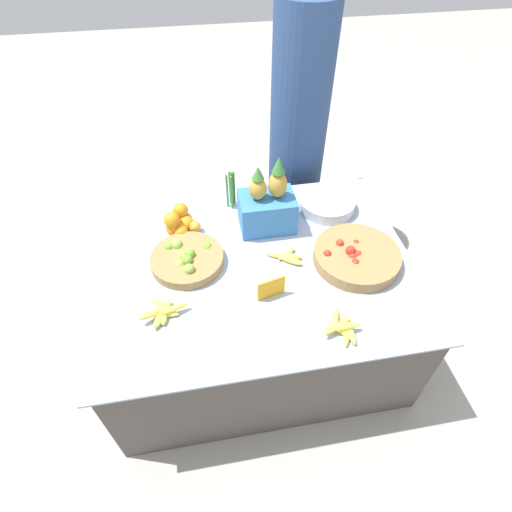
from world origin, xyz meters
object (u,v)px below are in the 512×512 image
object	(u,v)px
price_sign	(271,288)
vendor_person	(298,133)
lime_bowl	(187,258)
metal_bowl	(327,204)
produce_crate	(267,206)
tomato_basket	(356,256)

from	to	relation	value
price_sign	vendor_person	size ratio (longest dim) A/B	0.07
lime_bowl	vendor_person	distance (m)	1.11
price_sign	vendor_person	world-z (taller)	vendor_person
metal_bowl	produce_crate	size ratio (longest dim) A/B	0.74
lime_bowl	price_sign	xyz separation A→B (m)	(0.36, -0.27, 0.03)
metal_bowl	price_sign	bearing A→B (deg)	-127.33
price_sign	produce_crate	xyz separation A→B (m)	(0.07, 0.47, 0.07)
lime_bowl	price_sign	world-z (taller)	price_sign
metal_bowl	price_sign	distance (m)	0.70
metal_bowl	vendor_person	xyz separation A→B (m)	(-0.04, 0.52, 0.14)
produce_crate	vendor_person	world-z (taller)	vendor_person
tomato_basket	produce_crate	xyz separation A→B (m)	(-0.37, 0.33, 0.10)
lime_bowl	metal_bowl	world-z (taller)	lime_bowl
metal_bowl	price_sign	xyz separation A→B (m)	(-0.43, -0.56, 0.02)
vendor_person	tomato_basket	bearing A→B (deg)	-86.07
tomato_basket	vendor_person	world-z (taller)	vendor_person
metal_bowl	vendor_person	distance (m)	0.54
tomato_basket	price_sign	size ratio (longest dim) A/B	3.21
tomato_basket	price_sign	xyz separation A→B (m)	(-0.45, -0.14, 0.02)
tomato_basket	metal_bowl	world-z (taller)	tomato_basket
tomato_basket	lime_bowl	bearing A→B (deg)	170.94
lime_bowl	vendor_person	bearing A→B (deg)	47.61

